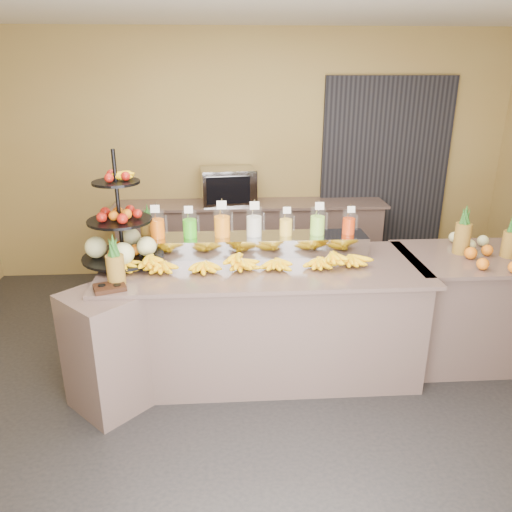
{
  "coord_description": "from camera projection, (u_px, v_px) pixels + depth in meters",
  "views": [
    {
      "loc": [
        -0.29,
        -3.29,
        2.35
      ],
      "look_at": [
        -0.06,
        0.3,
        1.01
      ],
      "focal_mm": 35.0,
      "sensor_mm": 36.0,
      "label": 1
    }
  ],
  "objects": [
    {
      "name": "juice_pitcher_orange_a",
      "position": [
        157.0,
        226.0,
        4.0
      ],
      "size": [
        0.12,
        0.13,
        0.3
      ],
      "color": "silver",
      "rests_on": "pitcher_tray"
    },
    {
      "name": "back_ledge",
      "position": [
        250.0,
        241.0,
        5.86
      ],
      "size": [
        3.1,
        0.55,
        0.93
      ],
      "color": "gray",
      "rests_on": "ground"
    },
    {
      "name": "banana_heap",
      "position": [
        240.0,
        260.0,
        3.8
      ],
      "size": [
        2.01,
        0.18,
        0.17
      ],
      "color": "yellow",
      "rests_on": "buffet_counter"
    },
    {
      "name": "right_fruit_pile",
      "position": [
        489.0,
        250.0,
        3.96
      ],
      "size": [
        0.48,
        0.46,
        0.26
      ],
      "color": "brown",
      "rests_on": "right_counter"
    },
    {
      "name": "right_counter",
      "position": [
        462.0,
        307.0,
        4.23
      ],
      "size": [
        1.08,
        0.88,
        0.93
      ],
      "color": "gray",
      "rests_on": "ground"
    },
    {
      "name": "oven_warmer",
      "position": [
        228.0,
        186.0,
        5.61
      ],
      "size": [
        0.64,
        0.48,
        0.4
      ],
      "primitive_type": "cube",
      "rotation": [
        0.0,
        0.0,
        0.11
      ],
      "color": "gray",
      "rests_on": "back_ledge"
    },
    {
      "name": "pineapple_left_b",
      "position": [
        149.0,
        233.0,
        4.15
      ],
      "size": [
        0.13,
        0.13,
        0.4
      ],
      "rotation": [
        0.0,
        0.0,
        0.3
      ],
      "color": "brown",
      "rests_on": "buffet_counter"
    },
    {
      "name": "juice_pitcher_lemon",
      "position": [
        286.0,
        225.0,
        4.06
      ],
      "size": [
        0.11,
        0.11,
        0.26
      ],
      "color": "silver",
      "rests_on": "pitcher_tray"
    },
    {
      "name": "fruit_stand",
      "position": [
        127.0,
        235.0,
        3.85
      ],
      "size": [
        0.69,
        0.69,
        0.88
      ],
      "rotation": [
        0.0,
        0.0,
        -0.1
      ],
      "color": "black",
      "rests_on": "buffet_counter"
    },
    {
      "name": "juice_pitcher_orange_b",
      "position": [
        222.0,
        224.0,
        4.03
      ],
      "size": [
        0.13,
        0.14,
        0.32
      ],
      "color": "silver",
      "rests_on": "pitcher_tray"
    },
    {
      "name": "juice_pitcher_green",
      "position": [
        190.0,
        226.0,
        4.02
      ],
      "size": [
        0.12,
        0.12,
        0.28
      ],
      "color": "silver",
      "rests_on": "pitcher_tray"
    },
    {
      "name": "pitcher_tray",
      "position": [
        254.0,
        244.0,
        4.11
      ],
      "size": [
        1.85,
        0.3,
        0.15
      ],
      "primitive_type": "cube",
      "color": "gray",
      "rests_on": "buffet_counter"
    },
    {
      "name": "ground",
      "position": [
        266.0,
        389.0,
        3.92
      ],
      "size": [
        6.0,
        6.0,
        0.0
      ],
      "primitive_type": "plane",
      "color": "black",
      "rests_on": "ground"
    },
    {
      "name": "juice_pitcher_orange_c",
      "position": [
        349.0,
        224.0,
        4.1
      ],
      "size": [
        0.11,
        0.11,
        0.26
      ],
      "color": "silver",
      "rests_on": "pitcher_tray"
    },
    {
      "name": "juice_pitcher_milk",
      "position": [
        254.0,
        223.0,
        4.04
      ],
      "size": [
        0.13,
        0.13,
        0.31
      ],
      "color": "silver",
      "rests_on": "pitcher_tray"
    },
    {
      "name": "condiment_caddy",
      "position": [
        110.0,
        287.0,
        3.43
      ],
      "size": [
        0.25,
        0.22,
        0.03
      ],
      "primitive_type": "cube",
      "rotation": [
        0.0,
        0.0,
        0.36
      ],
      "color": "black",
      "rests_on": "buffet_counter"
    },
    {
      "name": "pineapple_left_a",
      "position": [
        115.0,
        266.0,
        3.48
      ],
      "size": [
        0.13,
        0.13,
        0.37
      ],
      "rotation": [
        0.0,
        0.0,
        0.09
      ],
      "color": "brown",
      "rests_on": "buffet_counter"
    },
    {
      "name": "room_envelope",
      "position": [
        282.0,
        133.0,
        4.01
      ],
      "size": [
        6.04,
        5.02,
        2.82
      ],
      "color": "olive",
      "rests_on": "ground"
    },
    {
      "name": "juice_pitcher_lime",
      "position": [
        317.0,
        223.0,
        4.08
      ],
      "size": [
        0.12,
        0.13,
        0.3
      ],
      "color": "silver",
      "rests_on": "pitcher_tray"
    },
    {
      "name": "buffet_counter",
      "position": [
        249.0,
        321.0,
        3.99
      ],
      "size": [
        2.75,
        1.25,
        0.93
      ],
      "color": "gray",
      "rests_on": "ground"
    }
  ]
}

